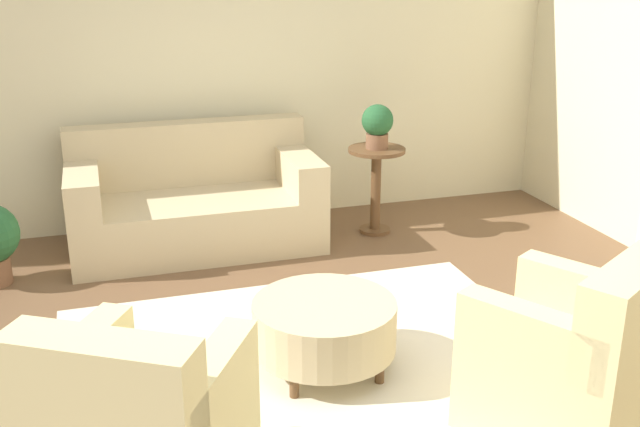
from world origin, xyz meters
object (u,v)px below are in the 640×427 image
(armchair_right, at_px, (571,362))
(potted_plant_on_side_table, at_px, (377,124))
(side_table, at_px, (376,177))
(couch, at_px, (195,204))
(ottoman_table, at_px, (324,325))

(armchair_right, bearing_deg, potted_plant_on_side_table, 87.82)
(side_table, xyz_separation_m, potted_plant_on_side_table, (-0.00, 0.00, 0.43))
(side_table, height_order, potted_plant_on_side_table, potted_plant_on_side_table)
(couch, xyz_separation_m, armchair_right, (1.32, -2.92, 0.04))
(couch, distance_m, potted_plant_on_side_table, 1.54)
(couch, distance_m, side_table, 1.44)
(ottoman_table, xyz_separation_m, side_table, (1.03, 1.92, 0.20))
(ottoman_table, relative_size, side_table, 1.10)
(couch, bearing_deg, ottoman_table, -79.09)
(armchair_right, bearing_deg, couch, 114.28)
(side_table, bearing_deg, ottoman_table, -118.19)
(armchair_right, relative_size, potted_plant_on_side_table, 2.87)
(armchair_right, distance_m, ottoman_table, 1.26)
(ottoman_table, distance_m, potted_plant_on_side_table, 2.26)
(armchair_right, height_order, potted_plant_on_side_table, potted_plant_on_side_table)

